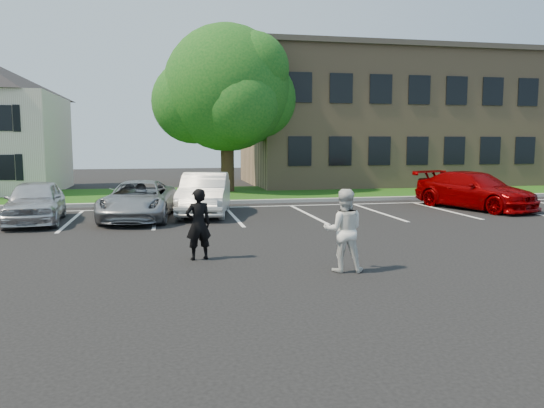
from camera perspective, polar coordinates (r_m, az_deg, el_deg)
The scene contains 12 objects.
ground_plane at distance 11.55m, azimuth 1.00°, elevation -6.73°, with size 90.00×90.00×0.00m, color black.
curb at distance 23.25m, azimuth -5.43°, elevation 0.20°, with size 40.00×0.30×0.15m, color gray.
grass_strip at distance 27.21m, azimuth -6.33°, elevation 1.05°, with size 44.00×8.00×0.08m, color #1A410C.
stall_lines at distance 20.47m, azimuth -0.61°, elevation -0.84°, with size 34.00×5.36×0.01m.
office_building at distance 36.87m, azimuth 15.14°, elevation 8.73°, with size 22.40×10.40×8.30m.
tree at distance 28.62m, azimuth -4.74°, elevation 11.99°, with size 7.80×7.20×8.80m.
man_black_suit at distance 12.19m, azimuth -7.93°, elevation -2.17°, with size 0.60×0.39×1.64m, color black.
man_white_shirt at distance 11.07m, azimuth 7.72°, elevation -2.83°, with size 0.84×0.65×1.73m, color silver.
car_silver_west at distance 19.31m, azimuth -24.12°, elevation 0.25°, with size 1.69×4.21×1.43m, color silver.
car_silver_minivan at distance 19.01m, azimuth -14.13°, elevation 0.39°, with size 2.22×4.82×1.34m, color #9A9CA1.
car_white_sedan at distance 19.84m, azimuth -7.24°, elevation 1.10°, with size 1.64×4.69×1.55m, color silver.
car_red_compact at distance 22.87m, azimuth 20.97°, elevation 1.37°, with size 2.09×5.14×1.49m, color #7C0001.
Camera 1 is at (-2.44, -10.97, 2.67)m, focal length 35.00 mm.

